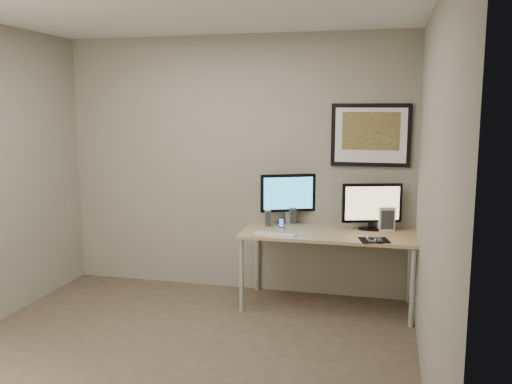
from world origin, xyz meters
TOP-DOWN VIEW (x-y plane):
  - floor at (0.00, 0.00)m, footprint 3.60×3.60m
  - room at (0.00, 0.45)m, footprint 3.60×3.60m
  - desk at (1.00, 1.35)m, footprint 1.60×0.70m
  - framed_art at (1.35, 1.68)m, footprint 0.75×0.04m
  - monitor_large at (0.57, 1.60)m, footprint 0.52×0.26m
  - monitor_tv at (1.39, 1.53)m, footprint 0.55×0.20m
  - speaker_left at (0.40, 1.44)m, footprint 0.08×0.08m
  - speaker_right at (0.62, 1.59)m, footprint 0.09×0.09m
  - phone_dock at (0.55, 1.35)m, footprint 0.06×0.06m
  - keyboard at (0.54, 1.12)m, footprint 0.41×0.17m
  - mousepad at (1.43, 1.12)m, footprint 0.30×0.28m
  - mouse at (1.40, 1.08)m, footprint 0.09×0.12m
  - remote at (1.47, 1.10)m, footprint 0.06×0.18m
  - fan_unit at (1.52, 1.55)m, footprint 0.17×0.14m

SIDE VIEW (x-z plane):
  - floor at x=0.00m, z-range 0.00..0.00m
  - desk at x=1.00m, z-range 0.30..1.03m
  - mousepad at x=1.43m, z-range 0.73..0.73m
  - keyboard at x=0.54m, z-range 0.73..0.74m
  - remote at x=1.47m, z-range 0.73..0.75m
  - mouse at x=1.40m, z-range 0.73..0.77m
  - phone_dock at x=0.55m, z-range 0.73..0.85m
  - speaker_left at x=0.40m, z-range 0.73..0.90m
  - speaker_right at x=0.62m, z-range 0.73..0.91m
  - fan_unit at x=1.52m, z-range 0.73..0.96m
  - monitor_tv at x=1.39m, z-range 0.75..1.19m
  - monitor_large at x=0.57m, z-range 0.76..1.26m
  - framed_art at x=1.35m, z-range 1.32..1.92m
  - room at x=0.00m, z-range -0.16..3.44m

